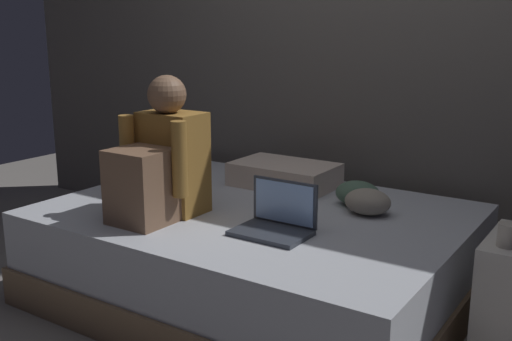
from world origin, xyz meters
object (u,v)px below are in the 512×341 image
at_px(pillow, 284,175).
at_px(mug, 508,235).
at_px(bed, 256,254).
at_px(laptop, 276,220).
at_px(clothes_pile, 362,197).
at_px(person_sitting, 161,164).

height_order(pillow, mug, mug).
distance_m(bed, mug, 1.22).
height_order(bed, pillow, pillow).
bearing_deg(laptop, pillow, 118.43).
bearing_deg(laptop, clothes_pile, 71.60).
height_order(person_sitting, mug, person_sitting).
xyz_separation_m(laptop, mug, (0.90, 0.18, 0.06)).
relative_size(bed, laptop, 6.25).
bearing_deg(person_sitting, bed, 47.19).
bearing_deg(clothes_pile, person_sitting, -140.95).
relative_size(pillow, clothes_pile, 1.74).
bearing_deg(person_sitting, clothes_pile, 39.05).
bearing_deg(bed, clothes_pile, 31.93).
xyz_separation_m(bed, pillow, (-0.11, 0.45, 0.30)).
distance_m(pillow, clothes_pile, 0.57).
bearing_deg(clothes_pile, pillow, 162.21).
relative_size(person_sitting, pillow, 1.17).
height_order(bed, laptop, laptop).
xyz_separation_m(laptop, clothes_pile, (0.17, 0.52, 0.01)).
relative_size(laptop, mug, 3.56).
distance_m(laptop, pillow, 0.79).
height_order(laptop, pillow, laptop).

